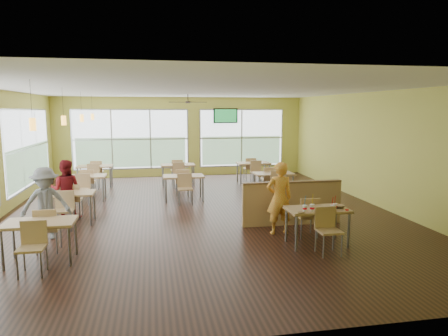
{
  "coord_description": "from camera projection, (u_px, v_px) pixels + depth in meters",
  "views": [
    {
      "loc": [
        -1.23,
        -10.28,
        2.7
      ],
      "look_at": [
        0.56,
        -0.54,
        1.25
      ],
      "focal_mm": 32.0,
      "sensor_mm": 36.0,
      "label": 1
    }
  ],
  "objects": [
    {
      "name": "main_table",
      "position": [
        317.0,
        214.0,
        7.96
      ],
      "size": [
        1.22,
        1.52,
        0.87
      ],
      "color": "tan",
      "rests_on": "floor"
    },
    {
      "name": "cup_blue",
      "position": [
        305.0,
        208.0,
        7.68
      ],
      "size": [
        0.09,
        0.09,
        0.34
      ],
      "color": "white",
      "rests_on": "main_table"
    },
    {
      "name": "ceiling_fan",
      "position": [
        188.0,
        102.0,
        13.1
      ],
      "size": [
        1.25,
        1.25,
        0.29
      ],
      "color": "#2D2119",
      "rests_on": "ceiling"
    },
    {
      "name": "ketchup_cup",
      "position": [
        347.0,
        210.0,
        7.77
      ],
      "size": [
        0.07,
        0.07,
        0.03
      ],
      "primitive_type": "cylinder",
      "color": "#B10B03",
      "rests_on": "main_table"
    },
    {
      "name": "patron_maroon",
      "position": [
        66.0,
        190.0,
        9.85
      ],
      "size": [
        0.76,
        0.62,
        1.48
      ],
      "primitive_type": "imported",
      "rotation": [
        0.0,
        0.0,
        3.06
      ],
      "color": "maroon",
      "rests_on": "floor"
    },
    {
      "name": "room",
      "position": [
        199.0,
        152.0,
        10.38
      ],
      "size": [
        12.0,
        12.04,
        3.2
      ],
      "color": "black",
      "rests_on": "ground"
    },
    {
      "name": "patron_grey",
      "position": [
        46.0,
        203.0,
        8.31
      ],
      "size": [
        1.09,
        0.79,
        1.52
      ],
      "primitive_type": "imported",
      "rotation": [
        0.0,
        0.0,
        0.25
      ],
      "color": "slate",
      "rests_on": "floor"
    },
    {
      "name": "food_basket",
      "position": [
        339.0,
        206.0,
        7.98
      ],
      "size": [
        0.24,
        0.24,
        0.05
      ],
      "color": "black",
      "rests_on": "main_table"
    },
    {
      "name": "window_bays",
      "position": [
        107.0,
        148.0,
        12.92
      ],
      "size": [
        9.24,
        10.24,
        2.38
      ],
      "color": "white",
      "rests_on": "room"
    },
    {
      "name": "wrapper_mid",
      "position": [
        315.0,
        207.0,
        7.96
      ],
      "size": [
        0.2,
        0.19,
        0.05
      ],
      "primitive_type": "ellipsoid",
      "rotation": [
        0.0,
        0.0,
        -0.09
      ],
      "color": "#9F7B4D",
      "rests_on": "main_table"
    },
    {
      "name": "wrapper_right",
      "position": [
        334.0,
        211.0,
        7.68
      ],
      "size": [
        0.15,
        0.14,
        0.03
      ],
      "primitive_type": "ellipsoid",
      "rotation": [
        0.0,
        0.0,
        -0.31
      ],
      "color": "#9F7B4D",
      "rests_on": "main_table"
    },
    {
      "name": "cup_red_far",
      "position": [
        335.0,
        206.0,
        7.86
      ],
      "size": [
        0.08,
        0.08,
        0.3
      ],
      "color": "white",
      "rests_on": "main_table"
    },
    {
      "name": "dining_tables",
      "position": [
        158.0,
        179.0,
        12.0
      ],
      "size": [
        6.92,
        8.72,
        0.87
      ],
      "color": "tan",
      "rests_on": "floor"
    },
    {
      "name": "wrapper_left",
      "position": [
        301.0,
        212.0,
        7.56
      ],
      "size": [
        0.16,
        0.14,
        0.04
      ],
      "primitive_type": "ellipsoid",
      "rotation": [
        0.0,
        0.0,
        -0.14
      ],
      "color": "#9F7B4D",
      "rests_on": "main_table"
    },
    {
      "name": "cup_yellow",
      "position": [
        312.0,
        208.0,
        7.68
      ],
      "size": [
        0.11,
        0.11,
        0.38
      ],
      "color": "white",
      "rests_on": "main_table"
    },
    {
      "name": "pendant_lights",
      "position": [
        73.0,
        119.0,
        10.34
      ],
      "size": [
        0.11,
        7.31,
        0.86
      ],
      "color": "#2D2119",
      "rests_on": "ceiling"
    },
    {
      "name": "half_wall_divider",
      "position": [
        292.0,
        203.0,
        9.38
      ],
      "size": [
        2.4,
        0.14,
        1.04
      ],
      "color": "tan",
      "rests_on": "floor"
    },
    {
      "name": "man_plaid",
      "position": [
        279.0,
        198.0,
        8.65
      ],
      "size": [
        0.59,
        0.39,
        1.59
      ],
      "primitive_type": "imported",
      "rotation": [
        0.0,
        0.0,
        3.15
      ],
      "color": "orange",
      "rests_on": "floor"
    },
    {
      "name": "cup_red_near",
      "position": [
        332.0,
        208.0,
        7.73
      ],
      "size": [
        0.08,
        0.08,
        0.3
      ],
      "color": "white",
      "rests_on": "main_table"
    },
    {
      "name": "tv_backwall",
      "position": [
        226.0,
        116.0,
        16.32
      ],
      "size": [
        1.0,
        0.07,
        0.6
      ],
      "color": "black",
      "rests_on": "wall_back"
    }
  ]
}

